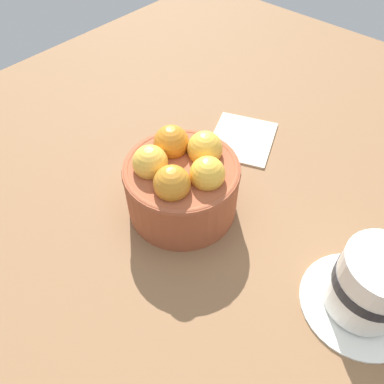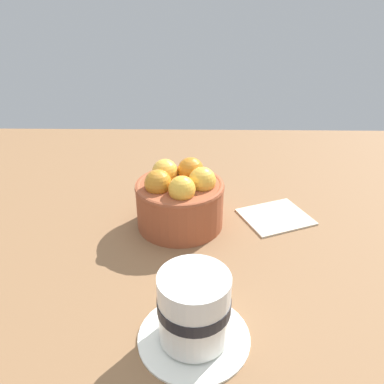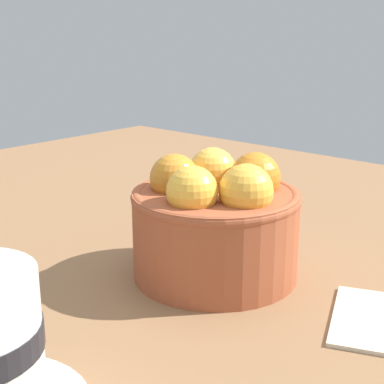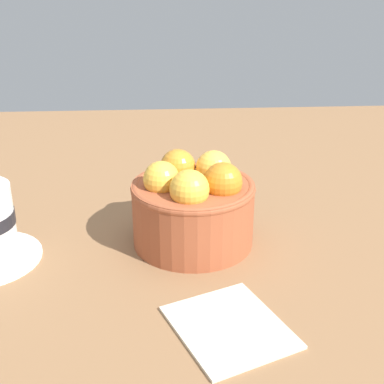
{
  "view_description": "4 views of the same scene",
  "coord_description": "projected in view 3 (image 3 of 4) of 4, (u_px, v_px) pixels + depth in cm",
  "views": [
    {
      "loc": [
        22.75,
        21.83,
        38.62
      ],
      "look_at": [
        0.6,
        2.18,
        5.1
      ],
      "focal_mm": 35.84,
      "sensor_mm": 36.0,
      "label": 1
    },
    {
      "loc": [
        -2.85,
        52.28,
        33.6
      ],
      "look_at": [
        -1.93,
        1.2,
        6.54
      ],
      "focal_mm": 35.44,
      "sensor_mm": 36.0,
      "label": 2
    },
    {
      "loc": [
        -28.29,
        34.72,
        20.31
      ],
      "look_at": [
        1.8,
        0.91,
        7.15
      ],
      "focal_mm": 53.49,
      "sensor_mm": 36.0,
      "label": 3
    },
    {
      "loc": [
        -53.36,
        3.52,
        29.95
      ],
      "look_at": [
        -0.9,
        0.17,
        6.74
      ],
      "focal_mm": 48.98,
      "sensor_mm": 36.0,
      "label": 4
    }
  ],
  "objects": [
    {
      "name": "ground_plane",
      "position": [
        215.0,
        291.0,
        0.49
      ],
      "size": [
        120.01,
        95.73,
        3.19
      ],
      "primitive_type": "cube",
      "color": "brown"
    },
    {
      "name": "terracotta_bowl",
      "position": [
        216.0,
        221.0,
        0.47
      ],
      "size": [
        13.95,
        13.95,
        10.32
      ],
      "color": "#9E4C2D",
      "rests_on": "ground_plane"
    }
  ]
}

